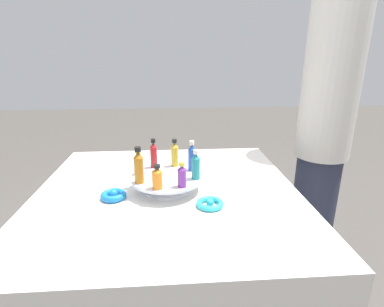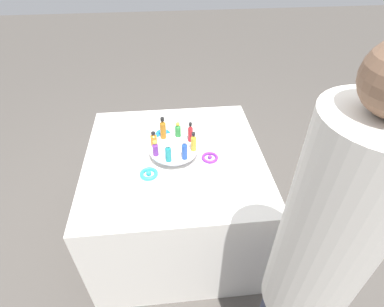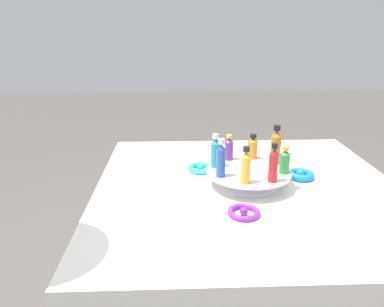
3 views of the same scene
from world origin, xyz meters
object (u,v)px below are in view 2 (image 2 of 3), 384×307
Objects in this scene: ribbon_bow_teal at (149,174)px; person_figure at (309,276)px; bottle_purple at (155,149)px; bottle_blue at (185,150)px; display_stand at (174,150)px; bottle_green at (178,130)px; bottle_red at (190,133)px; ribbon_bow_purple at (210,157)px; bottle_orange at (154,139)px; bottle_teal at (168,153)px; bottle_gold at (194,142)px; ribbon_bow_blue at (163,134)px; bottle_amber at (163,129)px.

ribbon_bow_teal is 0.06× the size of person_figure.
bottle_blue is at bearing 73.40° from bottle_purple.
bottle_green reaches higher than display_stand.
person_figure reaches higher than bottle_red.
bottle_red reaches higher than ribbon_bow_purple.
person_figure is (0.69, 0.57, 0.11)m from ribbon_bow_teal.
bottle_blue is (0.05, 0.15, 0.02)m from bottle_purple.
bottle_teal is at bearing 28.40° from bottle_orange.
display_stand is 0.14m from bottle_gold.
bottle_purple is 0.94× the size of ribbon_bow_teal.
bottle_red reaches higher than bottle_orange.
ribbon_bow_teal is at bearing -43.64° from display_stand.
ribbon_bow_blue is (-0.25, -0.26, 0.01)m from ribbon_bow_purple.
person_figure is at bearing 26.97° from display_stand.
bottle_red is 1.26× the size of ribbon_bow_teal.
ribbon_bow_blue is at bearing -1.91° from person_figure.
bottle_gold is at bearing 5.90° from bottle_red.
ribbon_bow_teal is at bearing 12.61° from person_figure.
bottle_amber is at bearing 160.46° from ribbon_bow_teal.
bottle_orange reaches higher than ribbon_bow_teal.
bottle_purple is 0.67× the size of bottle_amber.
bottle_gold is at bearing 118.40° from bottle_teal.
ribbon_bow_purple is 0.36m from ribbon_bow_blue.
bottle_red reaches higher than ribbon_bow_blue.
person_figure is at bearing 31.59° from bottle_orange.
bottle_teal is 0.23m from bottle_green.
bottle_teal reaches higher than bottle_green.
bottle_red is 0.21m from bottle_orange.
bottle_purple is 0.75× the size of bottle_red.
bottle_purple is 0.74× the size of bottle_blue.
bottle_teal is 1.28× the size of bottle_orange.
bottle_purple is at bearing -16.60° from bottle_amber.
bottle_green is (-0.11, 0.03, 0.06)m from display_stand.
display_stand is 2.97× the size of ribbon_bow_purple.
bottle_amber is 0.32m from ribbon_bow_purple.
person_figure is (0.87, 0.54, 0.02)m from bottle_orange.
bottle_green is 0.05× the size of person_figure.
ribbon_bow_teal is (0.25, -0.09, -0.11)m from bottle_amber.
ribbon_bow_teal is at bearing -24.06° from bottle_purple.
display_stand is 0.95m from person_figure.
bottle_teal reaches higher than bottle_orange.
bottle_amber is at bearing -129.10° from bottle_gold.
bottle_amber is at bearing -120.26° from ribbon_bow_purple.
bottle_purple is at bearing 5.90° from bottle_orange.
display_stand is 2.46× the size of bottle_teal.
bottle_green is at bearing 95.90° from bottle_amber.
bottle_green is at bearing 118.40° from bottle_orange.
bottle_teal is at bearing -61.60° from bottle_gold.
bottle_red is 1.30× the size of ribbon_bow_blue.
bottle_red is at bearing -6.87° from person_figure.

